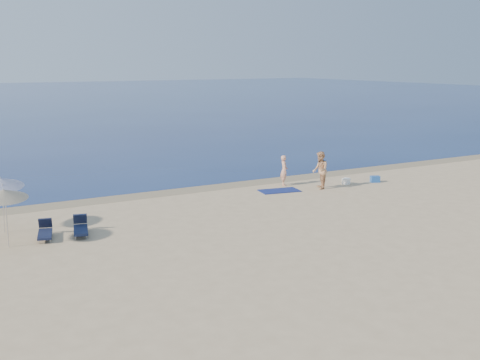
% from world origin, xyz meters
% --- Properties ---
extents(wet_sand_strip, '(240.00, 1.60, 0.00)m').
position_xyz_m(wet_sand_strip, '(0.00, 19.40, 0.00)').
color(wet_sand_strip, '#847254').
rests_on(wet_sand_strip, ground).
extents(person_left, '(0.60, 0.69, 1.60)m').
position_xyz_m(person_left, '(3.66, 17.96, 0.80)').
color(person_left, tan).
rests_on(person_left, ground).
extents(person_right, '(1.10, 1.18, 1.94)m').
position_xyz_m(person_right, '(4.78, 16.32, 0.97)').
color(person_right, tan).
rests_on(person_right, ground).
extents(beach_towel, '(2.17, 1.44, 0.03)m').
position_xyz_m(beach_towel, '(2.67, 16.89, 0.02)').
color(beach_towel, '#101A53').
rests_on(beach_towel, ground).
extents(white_bag, '(0.48, 0.45, 0.32)m').
position_xyz_m(white_bag, '(6.71, 16.56, 0.16)').
color(white_bag, white).
rests_on(white_bag, ground).
extents(blue_cooler, '(0.58, 0.50, 0.34)m').
position_xyz_m(blue_cooler, '(8.42, 16.20, 0.17)').
color(blue_cooler, '#1E52A6').
rests_on(blue_cooler, ground).
extents(umbrella_near, '(1.82, 1.84, 2.26)m').
position_xyz_m(umbrella_near, '(-10.60, 16.08, 1.94)').
color(umbrella_near, silver).
rests_on(umbrella_near, ground).
extents(umbrella_far, '(1.86, 1.88, 2.20)m').
position_xyz_m(umbrella_far, '(-10.80, 13.96, 1.91)').
color(umbrella_far, silver).
rests_on(umbrella_far, ground).
extents(lounger_left, '(0.88, 1.65, 0.70)m').
position_xyz_m(lounger_left, '(-8.14, 14.15, 0.25)').
color(lounger_left, '#161F3E').
rests_on(lounger_left, ground).
extents(lounger_right, '(0.85, 1.58, 0.67)m').
position_xyz_m(lounger_right, '(-9.43, 14.29, 0.24)').
color(lounger_right, '#131934').
rests_on(lounger_right, ground).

